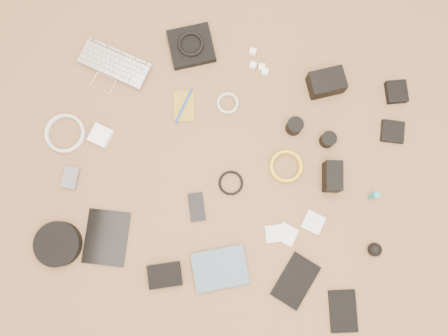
# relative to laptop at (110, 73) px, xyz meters

# --- Properties ---
(room_shell) EXTENTS (4.04, 4.04, 2.58)m
(room_shell) POSITION_rel_laptop_xyz_m (0.51, -0.33, 1.24)
(room_shell) COLOR brown
(room_shell) RESTS_ON ground
(laptop) EXTENTS (0.34, 0.28, 0.02)m
(laptop) POSITION_rel_laptop_xyz_m (0.00, 0.00, 0.00)
(laptop) COLOR silver
(laptop) RESTS_ON ground
(headphone_pouch) EXTENTS (0.23, 0.22, 0.03)m
(headphone_pouch) POSITION_rel_laptop_xyz_m (0.32, 0.17, 0.00)
(headphone_pouch) COLOR black
(headphone_pouch) RESTS_ON ground
(headphones) EXTENTS (0.14, 0.14, 0.01)m
(headphones) POSITION_rel_laptop_xyz_m (0.32, 0.17, 0.03)
(headphones) COLOR black
(headphones) RESTS_ON headphone_pouch
(charger_a) EXTENTS (0.03, 0.03, 0.02)m
(charger_a) POSITION_rel_laptop_xyz_m (0.57, 0.18, 0.00)
(charger_a) COLOR white
(charger_a) RESTS_ON ground
(charger_b) EXTENTS (0.03, 0.03, 0.02)m
(charger_b) POSITION_rel_laptop_xyz_m (0.58, 0.12, 0.00)
(charger_b) COLOR white
(charger_b) RESTS_ON ground
(charger_c) EXTENTS (0.03, 0.03, 0.02)m
(charger_c) POSITION_rel_laptop_xyz_m (0.62, 0.12, 0.00)
(charger_c) COLOR white
(charger_c) RESTS_ON ground
(charger_d) EXTENTS (0.03, 0.03, 0.03)m
(charger_d) POSITION_rel_laptop_xyz_m (0.64, 0.10, 0.00)
(charger_d) COLOR white
(charger_d) RESTS_ON ground
(dslr_camera) EXTENTS (0.17, 0.14, 0.08)m
(dslr_camera) POSITION_rel_laptop_xyz_m (0.89, 0.09, 0.03)
(dslr_camera) COLOR black
(dslr_camera) RESTS_ON ground
(lens_pouch) EXTENTS (0.10, 0.11, 0.03)m
(lens_pouch) POSITION_rel_laptop_xyz_m (1.18, 0.10, 0.00)
(lens_pouch) COLOR black
(lens_pouch) RESTS_ON ground
(notebook_olive) EXTENTS (0.11, 0.14, 0.01)m
(notebook_olive) POSITION_rel_laptop_xyz_m (0.33, -0.09, -0.01)
(notebook_olive) COLOR olive
(notebook_olive) RESTS_ON ground
(pen_blue) EXTENTS (0.05, 0.16, 0.01)m
(pen_blue) POSITION_rel_laptop_xyz_m (0.33, -0.09, 0.00)
(pen_blue) COLOR #153DAB
(pen_blue) RESTS_ON notebook_olive
(cable_white_a) EXTENTS (0.11, 0.11, 0.01)m
(cable_white_a) POSITION_rel_laptop_xyz_m (0.50, -0.05, -0.01)
(cable_white_a) COLOR silver
(cable_white_a) RESTS_ON ground
(lens_a) EXTENTS (0.08, 0.08, 0.07)m
(lens_a) POSITION_rel_laptop_xyz_m (0.79, -0.11, 0.02)
(lens_a) COLOR black
(lens_a) RESTS_ON ground
(lens_b) EXTENTS (0.06, 0.06, 0.06)m
(lens_b) POSITION_rel_laptop_xyz_m (0.93, -0.14, 0.02)
(lens_b) COLOR black
(lens_b) RESTS_ON ground
(card_reader) EXTENTS (0.09, 0.09, 0.02)m
(card_reader) POSITION_rel_laptop_xyz_m (1.19, -0.06, -0.00)
(card_reader) COLOR black
(card_reader) RESTS_ON ground
(power_brick) EXTENTS (0.10, 0.10, 0.03)m
(power_brick) POSITION_rel_laptop_xyz_m (0.02, -0.27, 0.01)
(power_brick) COLOR white
(power_brick) RESTS_ON ground
(cable_white_b) EXTENTS (0.21, 0.21, 0.01)m
(cable_white_b) POSITION_rel_laptop_xyz_m (-0.13, -0.28, -0.00)
(cable_white_b) COLOR silver
(cable_white_b) RESTS_ON ground
(cable_black) EXTENTS (0.13, 0.13, 0.01)m
(cable_black) POSITION_rel_laptop_xyz_m (0.57, -0.38, -0.01)
(cable_black) COLOR black
(cable_black) RESTS_ON ground
(cable_yellow) EXTENTS (0.15, 0.15, 0.02)m
(cable_yellow) POSITION_rel_laptop_xyz_m (0.78, -0.28, -0.00)
(cable_yellow) COLOR gold
(cable_yellow) RESTS_ON ground
(flash) EXTENTS (0.08, 0.12, 0.09)m
(flash) POSITION_rel_laptop_xyz_m (0.96, -0.29, 0.03)
(flash) COLOR black
(flash) RESTS_ON ground
(lens_cleaner) EXTENTS (0.03, 0.03, 0.08)m
(lens_cleaner) POSITION_rel_laptop_xyz_m (1.13, -0.34, 0.03)
(lens_cleaner) COLOR teal
(lens_cleaner) RESTS_ON ground
(battery_charger) EXTENTS (0.06, 0.09, 0.03)m
(battery_charger) POSITION_rel_laptop_xyz_m (-0.07, -0.46, 0.00)
(battery_charger) COLOR #5E5D62
(battery_charger) RESTS_ON ground
(tablet) EXTENTS (0.18, 0.22, 0.01)m
(tablet) POSITION_rel_laptop_xyz_m (0.12, -0.67, -0.01)
(tablet) COLOR black
(tablet) RESTS_ON ground
(phone) EXTENTS (0.09, 0.13, 0.01)m
(phone) POSITION_rel_laptop_xyz_m (0.45, -0.49, -0.01)
(phone) COLOR black
(phone) RESTS_ON ground
(filter_case_left) EXTENTS (0.08, 0.08, 0.01)m
(filter_case_left) POSITION_rel_laptop_xyz_m (0.77, -0.55, -0.01)
(filter_case_left) COLOR silver
(filter_case_left) RESTS_ON ground
(filter_case_mid) EXTENTS (0.09, 0.09, 0.01)m
(filter_case_mid) POSITION_rel_laptop_xyz_m (0.82, -0.54, -0.01)
(filter_case_mid) COLOR silver
(filter_case_mid) RESTS_ON ground
(filter_case_right) EXTENTS (0.10, 0.10, 0.01)m
(filter_case_right) POSITION_rel_laptop_xyz_m (0.92, -0.48, -0.01)
(filter_case_right) COLOR silver
(filter_case_right) RESTS_ON ground
(air_blower) EXTENTS (0.06, 0.06, 0.05)m
(air_blower) POSITION_rel_laptop_xyz_m (1.16, -0.55, 0.02)
(air_blower) COLOR black
(air_blower) RESTS_ON ground
(headphone_case) EXTENTS (0.19, 0.19, 0.05)m
(headphone_case) POSITION_rel_laptop_xyz_m (-0.06, -0.72, 0.01)
(headphone_case) COLOR black
(headphone_case) RESTS_ON ground
(drive_case) EXTENTS (0.15, 0.12, 0.03)m
(drive_case) POSITION_rel_laptop_xyz_m (0.37, -0.77, 0.00)
(drive_case) COLOR black
(drive_case) RESTS_ON ground
(paperback) EXTENTS (0.25, 0.22, 0.02)m
(paperback) POSITION_rel_laptop_xyz_m (0.61, -0.79, -0.00)
(paperback) COLOR #476179
(paperback) RESTS_ON ground
(notebook_black_a) EXTENTS (0.18, 0.22, 0.01)m
(notebook_black_a) POSITION_rel_laptop_xyz_m (0.88, -0.71, -0.00)
(notebook_black_a) COLOR black
(notebook_black_a) RESTS_ON ground
(notebook_black_b) EXTENTS (0.13, 0.18, 0.01)m
(notebook_black_b) POSITION_rel_laptop_xyz_m (1.07, -0.80, -0.01)
(notebook_black_b) COLOR black
(notebook_black_b) RESTS_ON ground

